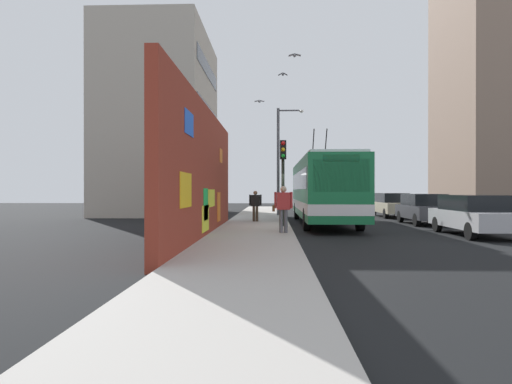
{
  "coord_description": "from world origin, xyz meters",
  "views": [
    {
      "loc": [
        -20.14,
        0.82,
        1.76
      ],
      "look_at": [
        -0.33,
        1.56,
        1.69
      ],
      "focal_mm": 31.07,
      "sensor_mm": 36.0,
      "label": 1
    }
  ],
  "objects_px": {
    "pedestrian_midblock": "(255,204)",
    "traffic_light": "(283,168)",
    "parked_car_dark_gray": "(424,208)",
    "parked_car_champagne": "(391,204)",
    "pedestrian_at_curb": "(283,205)",
    "street_lamp": "(281,154)",
    "city_bus": "(323,188)",
    "parked_car_silver": "(474,214)"
  },
  "relations": [
    {
      "from": "traffic_light",
      "to": "parked_car_silver",
      "type": "bearing_deg",
      "value": -107.85
    },
    {
      "from": "city_bus",
      "to": "street_lamp",
      "type": "distance_m",
      "value": 6.44
    },
    {
      "from": "city_bus",
      "to": "pedestrian_at_curb",
      "type": "height_order",
      "value": "city_bus"
    },
    {
      "from": "parked_car_silver",
      "to": "parked_car_champagne",
      "type": "relative_size",
      "value": 0.97
    },
    {
      "from": "parked_car_champagne",
      "to": "street_lamp",
      "type": "relative_size",
      "value": 0.71
    },
    {
      "from": "parked_car_dark_gray",
      "to": "pedestrian_midblock",
      "type": "height_order",
      "value": "pedestrian_midblock"
    },
    {
      "from": "parked_car_silver",
      "to": "pedestrian_at_curb",
      "type": "height_order",
      "value": "pedestrian_at_curb"
    },
    {
      "from": "traffic_light",
      "to": "parked_car_champagne",
      "type": "bearing_deg",
      "value": -37.41
    },
    {
      "from": "parked_car_silver",
      "to": "parked_car_champagne",
      "type": "xyz_separation_m",
      "value": [
        11.97,
        0.0,
        -0.0
      ]
    },
    {
      "from": "pedestrian_midblock",
      "to": "traffic_light",
      "type": "relative_size",
      "value": 0.41
    },
    {
      "from": "city_bus",
      "to": "pedestrian_midblock",
      "type": "height_order",
      "value": "city_bus"
    },
    {
      "from": "parked_car_dark_gray",
      "to": "parked_car_champagne",
      "type": "xyz_separation_m",
      "value": [
        6.25,
        -0.0,
        0.0
      ]
    },
    {
      "from": "parked_car_silver",
      "to": "street_lamp",
      "type": "xyz_separation_m",
      "value": [
        11.33,
        7.27,
        3.28
      ]
    },
    {
      "from": "pedestrian_at_curb",
      "to": "pedestrian_midblock",
      "type": "xyz_separation_m",
      "value": [
        6.11,
        1.3,
        -0.13
      ]
    },
    {
      "from": "parked_car_silver",
      "to": "parked_car_champagne",
      "type": "distance_m",
      "value": 11.97
    },
    {
      "from": "street_lamp",
      "to": "pedestrian_midblock",
      "type": "bearing_deg",
      "value": 166.03
    },
    {
      "from": "pedestrian_at_curb",
      "to": "street_lamp",
      "type": "relative_size",
      "value": 0.25
    },
    {
      "from": "parked_car_silver",
      "to": "pedestrian_midblock",
      "type": "relative_size",
      "value": 3.03
    },
    {
      "from": "parked_car_silver",
      "to": "street_lamp",
      "type": "relative_size",
      "value": 0.69
    },
    {
      "from": "parked_car_dark_gray",
      "to": "street_lamp",
      "type": "height_order",
      "value": "street_lamp"
    },
    {
      "from": "parked_car_dark_gray",
      "to": "pedestrian_at_curb",
      "type": "bearing_deg",
      "value": 130.35
    },
    {
      "from": "pedestrian_at_curb",
      "to": "street_lamp",
      "type": "xyz_separation_m",
      "value": [
        11.91,
        -0.15,
        2.92
      ]
    },
    {
      "from": "parked_car_silver",
      "to": "pedestrian_midblock",
      "type": "bearing_deg",
      "value": 57.57
    },
    {
      "from": "city_bus",
      "to": "parked_car_champagne",
      "type": "height_order",
      "value": "city_bus"
    },
    {
      "from": "city_bus",
      "to": "pedestrian_midblock",
      "type": "relative_size",
      "value": 7.72
    },
    {
      "from": "pedestrian_at_curb",
      "to": "traffic_light",
      "type": "xyz_separation_m",
      "value": [
        2.94,
        -0.06,
        1.57
      ]
    },
    {
      "from": "city_bus",
      "to": "parked_car_dark_gray",
      "type": "bearing_deg",
      "value": -89.29
    },
    {
      "from": "city_bus",
      "to": "street_lamp",
      "type": "height_order",
      "value": "street_lamp"
    },
    {
      "from": "parked_car_champagne",
      "to": "pedestrian_at_curb",
      "type": "bearing_deg",
      "value": 149.42
    },
    {
      "from": "city_bus",
      "to": "traffic_light",
      "type": "height_order",
      "value": "city_bus"
    },
    {
      "from": "pedestrian_midblock",
      "to": "street_lamp",
      "type": "relative_size",
      "value": 0.23
    },
    {
      "from": "parked_car_dark_gray",
      "to": "pedestrian_at_curb",
      "type": "xyz_separation_m",
      "value": [
        -6.3,
        7.41,
        0.37
      ]
    },
    {
      "from": "parked_car_dark_gray",
      "to": "parked_car_champagne",
      "type": "distance_m",
      "value": 6.25
    },
    {
      "from": "parked_car_dark_gray",
      "to": "pedestrian_midblock",
      "type": "distance_m",
      "value": 8.72
    },
    {
      "from": "city_bus",
      "to": "pedestrian_at_curb",
      "type": "distance_m",
      "value": 6.65
    },
    {
      "from": "parked_car_champagne",
      "to": "traffic_light",
      "type": "bearing_deg",
      "value": 142.59
    },
    {
      "from": "city_bus",
      "to": "parked_car_dark_gray",
      "type": "distance_m",
      "value": 5.3
    },
    {
      "from": "traffic_light",
      "to": "street_lamp",
      "type": "bearing_deg",
      "value": -0.53
    },
    {
      "from": "parked_car_dark_gray",
      "to": "city_bus",
      "type": "bearing_deg",
      "value": 90.71
    },
    {
      "from": "city_bus",
      "to": "street_lamp",
      "type": "relative_size",
      "value": 1.76
    },
    {
      "from": "parked_car_dark_gray",
      "to": "street_lamp",
      "type": "relative_size",
      "value": 0.6
    },
    {
      "from": "pedestrian_at_curb",
      "to": "street_lamp",
      "type": "bearing_deg",
      "value": -0.7
    }
  ]
}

